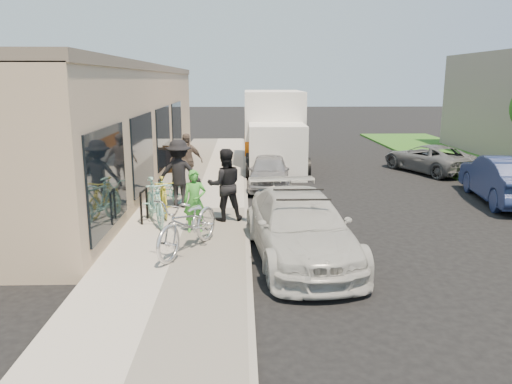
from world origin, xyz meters
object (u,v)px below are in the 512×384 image
object	(u,v)px
sedan_white	(300,227)
far_car_gray	(429,158)
far_car_blue	(505,179)
woman_rider	(195,201)
sandwich_board	(169,159)
man_standing	(225,185)
bystander_a	(179,174)
sedan_silver	(269,172)
bystander_b	(186,161)
bike_rack	(144,202)
cruiser_bike_c	(163,197)
moving_truck	(273,133)
cruiser_bike_b	(167,193)
cruiser_bike_a	(155,201)
tandem_bike	(189,224)

from	to	relation	value
sedan_white	far_car_gray	distance (m)	11.80
far_car_blue	woman_rider	size ratio (longest dim) A/B	2.99
sandwich_board	sedan_white	world-z (taller)	sedan_white
man_standing	bystander_a	distance (m)	1.93
far_car_blue	man_standing	world-z (taller)	man_standing
sedan_silver	woman_rider	bearing A→B (deg)	-106.31
sedan_white	bystander_b	xyz separation A→B (m)	(-3.03, 6.29, 0.39)
bike_rack	sandwich_board	xyz separation A→B (m)	(-0.33, 6.86, 0.02)
cruiser_bike_c	bystander_b	distance (m)	3.28
far_car_blue	bystander_a	xyz separation A→B (m)	(-9.83, -0.89, 0.38)
far_car_blue	far_car_gray	world-z (taller)	far_car_blue
sedan_white	woman_rider	bearing A→B (deg)	141.59
far_car_blue	cruiser_bike_c	distance (m)	10.31
man_standing	far_car_gray	bearing A→B (deg)	-148.13
sedan_silver	bystander_a	world-z (taller)	bystander_a
sandwich_board	far_car_blue	bearing A→B (deg)	-46.56
moving_truck	bike_rack	bearing A→B (deg)	-112.29
cruiser_bike_b	cruiser_bike_c	size ratio (longest dim) A/B	1.02
sandwich_board	far_car_gray	size ratio (longest dim) A/B	0.25
moving_truck	cruiser_bike_a	distance (m)	10.05
man_standing	cruiser_bike_a	world-z (taller)	man_standing
far_car_gray	bystander_b	size ratio (longest dim) A/B	2.21
far_car_gray	cruiser_bike_a	world-z (taller)	cruiser_bike_a
far_car_blue	tandem_bike	distance (m)	10.31
sedan_silver	cruiser_bike_b	size ratio (longest dim) A/B	2.05
sedan_white	sedan_silver	size ratio (longest dim) A/B	1.42
man_standing	bystander_a	xyz separation A→B (m)	(-1.33, 1.39, 0.03)
sedan_white	woman_rider	xyz separation A→B (m)	(-2.32, 1.49, 0.21)
sedan_white	sedan_silver	bearing A→B (deg)	86.55
sedan_white	sedan_silver	world-z (taller)	sedan_white
sandwich_board	sedan_white	distance (m)	10.08
tandem_bike	cruiser_bike_c	bearing A→B (deg)	132.58
far_car_blue	bystander_a	bearing A→B (deg)	13.34
sedan_silver	cruiser_bike_a	world-z (taller)	cruiser_bike_a
cruiser_bike_c	sedan_silver	bearing A→B (deg)	37.72
far_car_gray	woman_rider	world-z (taller)	woman_rider
moving_truck	tandem_bike	xyz separation A→B (m)	(-2.50, -11.52, -0.66)
cruiser_bike_c	bystander_a	distance (m)	1.01
bike_rack	man_standing	distance (m)	2.10
bike_rack	moving_truck	world-z (taller)	moving_truck
bike_rack	cruiser_bike_b	world-z (taller)	cruiser_bike_b
sedan_white	bike_rack	bearing A→B (deg)	141.58
sandwich_board	tandem_bike	world-z (taller)	tandem_bike
bystander_b	sandwich_board	bearing A→B (deg)	98.32
far_car_gray	man_standing	size ratio (longest dim) A/B	2.19
tandem_bike	bystander_b	bearing A→B (deg)	120.83
sandwich_board	sedan_white	bearing A→B (deg)	-90.65
tandem_bike	bystander_b	distance (m)	6.28
bike_rack	woman_rider	distance (m)	1.65
far_car_gray	cruiser_bike_c	world-z (taller)	cruiser_bike_c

